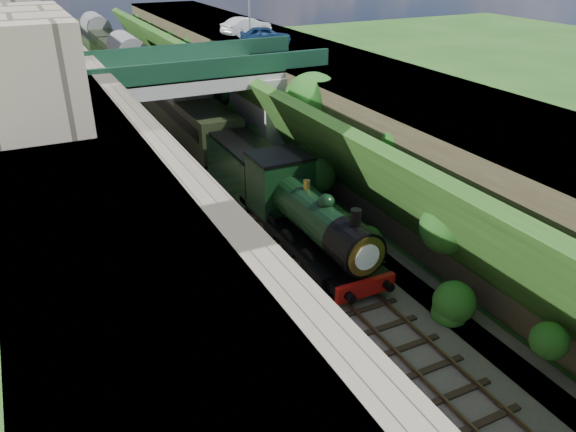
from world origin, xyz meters
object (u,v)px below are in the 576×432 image
Objects in this scene: car_blue at (265,35)px; locomotive at (308,217)px; road_bridge at (202,101)px; tree at (313,105)px; car_silver at (246,26)px; tender at (247,170)px.

car_blue is 21.66m from locomotive.
locomotive is (0.26, -14.06, -2.18)m from road_bridge.
road_bridge reaches higher than tree.
car_silver reaches higher than car_blue.
car_silver is at bearing 67.14° from tender.
road_bridge is 4.09× the size of car_blue.
car_silver reaches higher than road_bridge.
car_blue reaches higher than tender.
tree is at bearing 60.38° from locomotive.
tender is (0.26, -6.70, -2.46)m from road_bridge.
road_bridge is 3.68× the size of car_silver.
road_bridge is at bearing 150.61° from car_blue.
car_blue is at bearing 70.96° from locomotive.
tree is 0.65× the size of locomotive.
car_silver is at bearing 54.72° from road_bridge.
tree is at bearing 11.13° from tender.
car_silver is 26.40m from locomotive.
car_silver is 19.71m from tender.
tender is at bearing 90.00° from locomotive.
car_silver is at bearing 80.89° from tree.
tree is at bearing 153.59° from car_silver.
road_bridge is 2.42× the size of tree.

